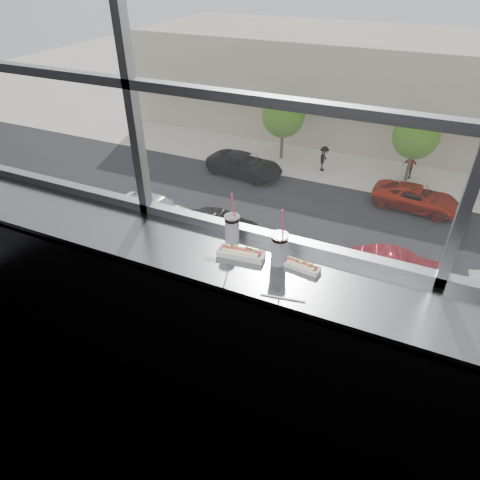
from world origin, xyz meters
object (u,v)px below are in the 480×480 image
at_px(pedestrian_b, 410,164).
at_px(car_far_a, 245,161).
at_px(car_near_c, 399,264).
at_px(loose_straw, 283,298).
at_px(wrapper, 210,256).
at_px(tree_center, 416,136).
at_px(car_far_b, 417,194).
at_px(pedestrian_a, 324,156).
at_px(pedestrian_c, 476,182).
at_px(car_near_a, 156,204).
at_px(soda_cup_left, 232,228).
at_px(car_near_b, 220,222).
at_px(soda_cup_right, 279,247).
at_px(hotdog_tray_left, 241,253).
at_px(hotdog_tray_right, 301,266).
at_px(tree_left, 283,116).

bearing_deg(pedestrian_b, car_far_a, -157.51).
bearing_deg(car_near_c, car_far_a, 47.99).
bearing_deg(loose_straw, car_near_c, 77.73).
xyz_separation_m(wrapper, car_near_c, (1.19, 16.33, -11.02)).
bearing_deg(tree_center, car_far_b, -76.26).
xyz_separation_m(pedestrian_a, pedestrian_c, (10.16, 0.18, -0.09)).
relative_size(car_far_a, car_near_c, 1.01).
bearing_deg(car_near_a, car_near_c, -87.19).
relative_size(soda_cup_left, loose_straw, 1.48).
height_order(car_near_b, tree_center, tree_center).
relative_size(soda_cup_right, tree_center, 0.08).
xyz_separation_m(hotdog_tray_left, pedestrian_a, (-5.73, 27.36, -10.97)).
distance_m(wrapper, car_far_a, 28.71).
relative_size(hotdog_tray_left, pedestrian_c, 0.15).
bearing_deg(soda_cup_left, tree_center, 89.49).
distance_m(hotdog_tray_right, tree_center, 29.55).
bearing_deg(soda_cup_right, soda_cup_left, 165.93).
xyz_separation_m(loose_straw, pedestrian_b, (-0.18, 29.01, -11.02)).
xyz_separation_m(pedestrian_b, pedestrian_c, (4.25, -1.21, -0.02)).
distance_m(hotdog_tray_left, pedestrian_c, 30.01).
relative_size(soda_cup_left, pedestrian_a, 0.16).
distance_m(hotdog_tray_right, car_far_a, 28.81).
height_order(tree_left, tree_center, tree_left).
bearing_deg(loose_straw, pedestrian_b, 80.38).
xyz_separation_m(pedestrian_a, tree_center, (5.86, 0.88, 2.13)).
xyz_separation_m(car_far_b, tree_left, (-10.45, 4.00, 2.37)).
distance_m(wrapper, pedestrian_c, 30.11).
bearing_deg(car_far_a, car_far_b, -82.72).
relative_size(soda_cup_left, pedestrian_b, 0.18).
bearing_deg(car_near_b, car_far_b, -57.08).
height_order(hotdog_tray_right, car_far_b, hotdog_tray_right).
bearing_deg(hotdog_tray_left, car_near_c, 79.28).
bearing_deg(loose_straw, car_near_a, 118.96).
relative_size(hotdog_tray_left, car_near_c, 0.05).
distance_m(soda_cup_right, car_near_c, 19.67).
relative_size(car_far_a, tree_center, 1.29).
distance_m(soda_cup_right, car_near_b, 21.62).
bearing_deg(loose_straw, tree_center, 80.50).
bearing_deg(hotdog_tray_left, soda_cup_left, 126.96).
xyz_separation_m(soda_cup_right, wrapper, (-0.40, -0.13, -0.10)).
xyz_separation_m(loose_straw, car_near_a, (-13.33, 16.50, -10.98)).
xyz_separation_m(hotdog_tray_left, car_far_b, (1.11, 24.24, -11.09)).
bearing_deg(tree_center, soda_cup_right, -89.79).
relative_size(loose_straw, pedestrian_c, 0.12).
bearing_deg(loose_straw, hotdog_tray_right, 78.17).
distance_m(hotdog_tray_right, car_near_b, 21.63).
bearing_deg(pedestrian_b, loose_straw, -89.64).
distance_m(car_near_b, pedestrian_b, 15.32).
xyz_separation_m(hotdog_tray_left, soda_cup_left, (-0.12, 0.13, 0.08)).
bearing_deg(soda_cup_right, pedestrian_a, 102.31).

